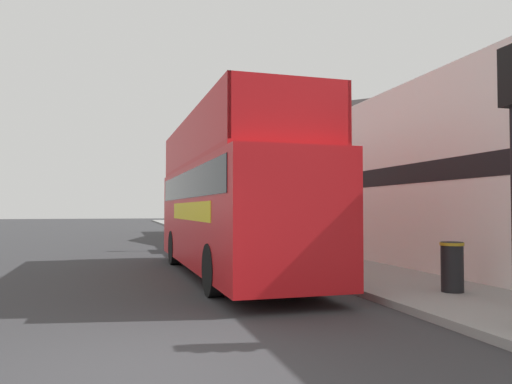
# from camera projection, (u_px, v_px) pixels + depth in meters

# --- Properties ---
(ground_plane) EXTENTS (144.00, 144.00, 0.00)m
(ground_plane) POSITION_uv_depth(u_px,v_px,m) (123.00, 244.00, 25.65)
(ground_plane) COLOR #333335
(sidewalk) EXTENTS (3.02, 108.00, 0.14)m
(sidewalk) POSITION_uv_depth(u_px,v_px,m) (253.00, 245.00, 24.38)
(sidewalk) COLOR gray
(sidewalk) RESTS_ON ground_plane
(brick_terrace_rear) EXTENTS (6.00, 22.67, 8.16)m
(brick_terrace_rear) POSITION_uv_depth(u_px,v_px,m) (303.00, 172.00, 30.43)
(brick_terrace_rear) COLOR brown
(brick_terrace_rear) RESTS_ON ground_plane
(tour_bus) EXTENTS (2.64, 10.42, 4.25)m
(tour_bus) POSITION_uv_depth(u_px,v_px,m) (229.00, 205.00, 13.67)
(tour_bus) COLOR red
(tour_bus) RESTS_ON ground_plane
(parked_car_ahead_of_bus) EXTENTS (1.83, 4.61, 1.60)m
(parked_car_ahead_of_bus) POSITION_uv_depth(u_px,v_px,m) (208.00, 234.00, 21.59)
(parked_car_ahead_of_bus) COLOR navy
(parked_car_ahead_of_bus) RESTS_ON ground_plane
(lamp_post_nearest) EXTENTS (0.35, 0.35, 4.67)m
(lamp_post_nearest) POSITION_uv_depth(u_px,v_px,m) (337.00, 147.00, 12.52)
(lamp_post_nearest) COLOR black
(lamp_post_nearest) RESTS_ON sidewalk
(lamp_post_second) EXTENTS (0.35, 0.35, 5.13)m
(lamp_post_second) POSITION_uv_depth(u_px,v_px,m) (242.00, 168.00, 21.97)
(lamp_post_second) COLOR black
(lamp_post_second) RESTS_ON sidewalk
(litter_bin) EXTENTS (0.48, 0.48, 1.01)m
(litter_bin) POSITION_uv_depth(u_px,v_px,m) (452.00, 265.00, 10.07)
(litter_bin) COLOR black
(litter_bin) RESTS_ON sidewalk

